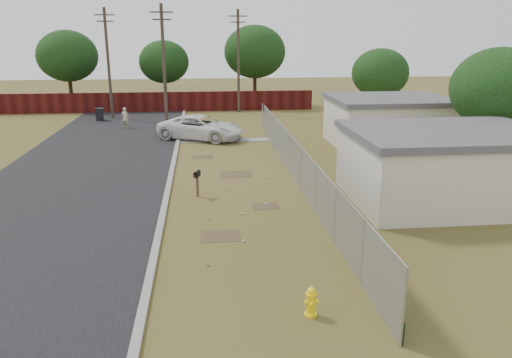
{
  "coord_description": "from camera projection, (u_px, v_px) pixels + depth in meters",
  "views": [
    {
      "loc": [
        -1.29,
        -21.57,
        6.98
      ],
      "look_at": [
        0.84,
        -1.64,
        1.1
      ],
      "focal_mm": 35.0,
      "sensor_mm": 36.0,
      "label": 1
    }
  ],
  "objects": [
    {
      "name": "utility_poles",
      "position": [
        172.0,
        62.0,
        40.7
      ],
      "size": [
        12.6,
        8.24,
        9.0
      ],
      "color": "#43372C",
      "rests_on": "ground"
    },
    {
      "name": "ground",
      "position": [
        234.0,
        193.0,
        22.68
      ],
      "size": [
        120.0,
        120.0,
        0.0
      ],
      "primitive_type": "plane",
      "color": "brown",
      "rests_on": "ground"
    },
    {
      "name": "pickup_truck",
      "position": [
        201.0,
        128.0,
        33.88
      ],
      "size": [
        6.39,
        4.98,
        1.61
      ],
      "primitive_type": "imported",
      "rotation": [
        0.0,
        0.0,
        1.11
      ],
      "color": "white",
      "rests_on": "ground"
    },
    {
      "name": "pedestrian",
      "position": [
        125.0,
        118.0,
        37.97
      ],
      "size": [
        0.67,
        0.55,
        1.57
      ],
      "primitive_type": "imported",
      "rotation": [
        0.0,
        0.0,
        2.8
      ],
      "color": "beige",
      "rests_on": "ground"
    },
    {
      "name": "mailbox",
      "position": [
        197.0,
        176.0,
        21.87
      ],
      "size": [
        0.32,
        0.51,
        1.19
      ],
      "color": "brown",
      "rests_on": "ground"
    },
    {
      "name": "street",
      "position": [
        112.0,
        155.0,
        29.66
      ],
      "size": [
        15.1,
        60.0,
        0.12
      ],
      "color": "black",
      "rests_on": "ground"
    },
    {
      "name": "fire_hydrant",
      "position": [
        311.0,
        302.0,
        12.72
      ],
      "size": [
        0.37,
        0.37,
        0.83
      ],
      "color": "yellow",
      "rests_on": "ground"
    },
    {
      "name": "trash_bin",
      "position": [
        100.0,
        114.0,
        41.2
      ],
      "size": [
        0.77,
        0.76,
        1.03
      ],
      "color": "black",
      "rests_on": "ground"
    },
    {
      "name": "privacy_fence",
      "position": [
        151.0,
        102.0,
        45.67
      ],
      "size": [
        30.0,
        0.12,
        1.8
      ],
      "primitive_type": "cube",
      "color": "#45110E",
      "rests_on": "ground"
    },
    {
      "name": "scattered_litter",
      "position": [
        238.0,
        206.0,
        20.82
      ],
      "size": [
        3.25,
        10.28,
        0.07
      ],
      "color": "beige",
      "rests_on": "ground"
    },
    {
      "name": "houses",
      "position": [
        414.0,
        140.0,
        26.22
      ],
      "size": [
        9.3,
        17.24,
        3.1
      ],
      "color": "beige",
      "rests_on": "ground"
    },
    {
      "name": "horizon_trees",
      "position": [
        226.0,
        61.0,
        43.94
      ],
      "size": [
        33.32,
        31.94,
        7.78
      ],
      "color": "#312416",
      "rests_on": "ground"
    },
    {
      "name": "chainlink_fence",
      "position": [
        298.0,
        168.0,
        23.75
      ],
      "size": [
        0.1,
        27.06,
        2.02
      ],
      "color": "#919499",
      "rests_on": "ground"
    }
  ]
}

